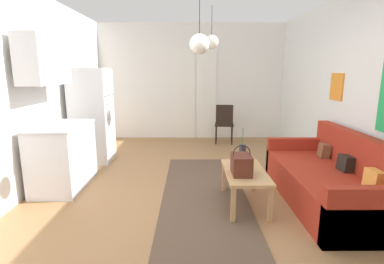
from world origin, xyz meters
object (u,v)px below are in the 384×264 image
object	(u,v)px
handbag	(241,164)
refrigerator	(92,116)
accent_chair	(224,122)
pendant_lamp_far	(212,42)
coffee_table	(245,175)
bamboo_vase	(242,154)
pendant_lamp_near	(199,44)
couch	(332,182)

from	to	relation	value
handbag	refrigerator	size ratio (longest dim) A/B	0.21
accent_chair	pendant_lamp_far	bearing A→B (deg)	78.29
coffee_table	accent_chair	xyz separation A→B (m)	(0.10, 3.14, 0.12)
handbag	pendant_lamp_far	bearing A→B (deg)	96.13
handbag	refrigerator	xyz separation A→B (m)	(-2.37, 1.98, 0.28)
handbag	accent_chair	world-z (taller)	accent_chair
bamboo_vase	pendant_lamp_near	bearing A→B (deg)	-156.21
couch	refrigerator	distance (m)	4.01
couch	bamboo_vase	size ratio (longest dim) A/B	4.41
refrigerator	pendant_lamp_far	distance (m)	2.50
refrigerator	pendant_lamp_near	xyz separation A→B (m)	(1.87, -1.84, 1.09)
bamboo_vase	handbag	size ratio (longest dim) A/B	1.34
couch	accent_chair	world-z (taller)	accent_chair
refrigerator	pendant_lamp_far	bearing A→B (deg)	2.10
handbag	pendant_lamp_near	world-z (taller)	pendant_lamp_near
bamboo_vase	refrigerator	world-z (taller)	refrigerator
bamboo_vase	handbag	bearing A→B (deg)	-101.21
refrigerator	bamboo_vase	bearing A→B (deg)	-32.92
coffee_table	pendant_lamp_far	distance (m)	2.63
coffee_table	pendant_lamp_near	bearing A→B (deg)	177.48
bamboo_vase	pendant_lamp_near	xyz separation A→B (m)	(-0.57, -0.25, 1.36)
bamboo_vase	pendant_lamp_far	size ratio (longest dim) A/B	0.65
couch	handbag	distance (m)	1.22
accent_chair	pendant_lamp_far	distance (m)	2.07
handbag	accent_chair	xyz separation A→B (m)	(0.17, 3.27, -0.06)
pendant_lamp_near	pendant_lamp_far	world-z (taller)	same
couch	coffee_table	xyz separation A→B (m)	(-1.10, -0.06, 0.11)
bamboo_vase	coffee_table	bearing A→B (deg)	-91.62
handbag	accent_chair	size ratio (longest dim) A/B	0.39
pendant_lamp_near	refrigerator	bearing A→B (deg)	135.56
couch	coffee_table	distance (m)	1.11
coffee_table	pendant_lamp_near	distance (m)	1.65
pendant_lamp_near	pendant_lamp_far	xyz separation A→B (m)	(0.27, 1.92, 0.20)
couch	handbag	size ratio (longest dim) A/B	5.92
coffee_table	bamboo_vase	bearing A→B (deg)	88.38
pendant_lamp_far	refrigerator	bearing A→B (deg)	-177.90
couch	coffee_table	size ratio (longest dim) A/B	2.18
pendant_lamp_far	pendant_lamp_near	bearing A→B (deg)	-98.10
couch	pendant_lamp_far	bearing A→B (deg)	126.60
couch	bamboo_vase	xyz separation A→B (m)	(-1.10, 0.22, 0.30)
handbag	pendant_lamp_far	world-z (taller)	pendant_lamp_far
refrigerator	accent_chair	size ratio (longest dim) A/B	1.87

